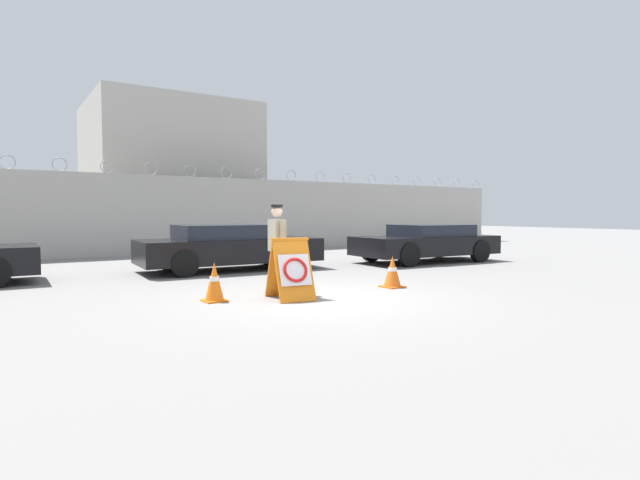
% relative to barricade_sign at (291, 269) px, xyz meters
% --- Properties ---
extents(ground_plane, '(90.00, 90.00, 0.00)m').
position_rel_barricade_sign_xyz_m(ground_plane, '(0.40, -0.20, -0.54)').
color(ground_plane, gray).
extents(perimeter_wall, '(36.00, 0.30, 3.36)m').
position_rel_barricade_sign_xyz_m(perimeter_wall, '(0.40, 10.95, 0.92)').
color(perimeter_wall, '#ADA8A0').
rests_on(perimeter_wall, ground_plane).
extents(building_block, '(6.94, 6.73, 6.52)m').
position_rel_barricade_sign_xyz_m(building_block, '(2.58, 16.13, 2.72)').
color(building_block, '#B2ADA3').
rests_on(building_block, ground_plane).
extents(barricade_sign, '(0.78, 0.96, 1.09)m').
position_rel_barricade_sign_xyz_m(barricade_sign, '(0.00, 0.00, 0.00)').
color(barricade_sign, orange).
rests_on(barricade_sign, ground_plane).
extents(security_guard, '(0.42, 0.61, 1.68)m').
position_rel_barricade_sign_xyz_m(security_guard, '(0.14, 0.78, 0.39)').
color(security_guard, '#514C42').
rests_on(security_guard, ground_plane).
extents(traffic_cone_near, '(0.41, 0.41, 0.64)m').
position_rel_barricade_sign_xyz_m(traffic_cone_near, '(2.45, 0.10, -0.22)').
color(traffic_cone_near, orange).
rests_on(traffic_cone_near, ground_plane).
extents(traffic_cone_mid, '(0.38, 0.38, 0.68)m').
position_rel_barricade_sign_xyz_m(traffic_cone_mid, '(-1.22, 0.52, -0.20)').
color(traffic_cone_mid, orange).
rests_on(traffic_cone_mid, ground_plane).
extents(parked_car_rear_sedan, '(4.79, 2.21, 1.22)m').
position_rel_barricade_sign_xyz_m(parked_car_rear_sedan, '(0.82, 4.81, 0.08)').
color(parked_car_rear_sedan, black).
rests_on(parked_car_rear_sedan, ground_plane).
extents(parked_car_far_side, '(4.67, 2.23, 1.16)m').
position_rel_barricade_sign_xyz_m(parked_car_far_side, '(6.93, 3.60, 0.07)').
color(parked_car_far_side, black).
rests_on(parked_car_far_side, ground_plane).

